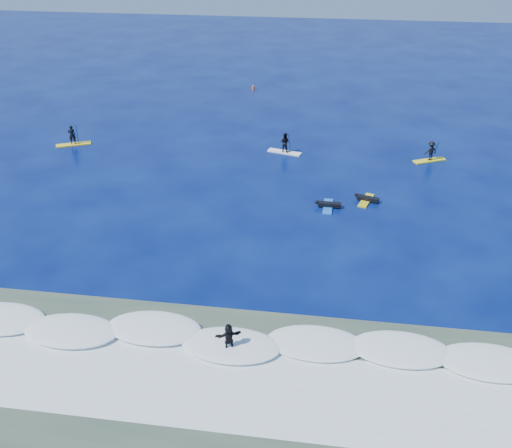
# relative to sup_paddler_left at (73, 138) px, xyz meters

# --- Properties ---
(ground) EXTENTS (160.00, 160.00, 0.00)m
(ground) POSITION_rel_sup_paddler_left_xyz_m (17.46, -13.40, -0.65)
(ground) COLOR #030C45
(ground) RESTS_ON ground
(shallow_water) EXTENTS (90.00, 13.00, 0.01)m
(shallow_water) POSITION_rel_sup_paddler_left_xyz_m (17.46, -27.40, -0.65)
(shallow_water) COLOR #324438
(shallow_water) RESTS_ON ground
(breaking_wave) EXTENTS (40.00, 6.00, 0.30)m
(breaking_wave) POSITION_rel_sup_paddler_left_xyz_m (17.46, -23.40, -0.65)
(breaking_wave) COLOR white
(breaking_wave) RESTS_ON ground
(whitewater) EXTENTS (34.00, 5.00, 0.02)m
(whitewater) POSITION_rel_sup_paddler_left_xyz_m (17.46, -26.40, -0.65)
(whitewater) COLOR silver
(whitewater) RESTS_ON ground
(sup_paddler_left) EXTENTS (3.00, 1.95, 2.09)m
(sup_paddler_left) POSITION_rel_sup_paddler_left_xyz_m (0.00, 0.00, 0.00)
(sup_paddler_left) COLOR yellow
(sup_paddler_left) RESTS_ON ground
(sup_paddler_center) EXTENTS (2.99, 1.46, 2.04)m
(sup_paddler_center) POSITION_rel_sup_paddler_left_xyz_m (18.57, 0.86, 0.11)
(sup_paddler_center) COLOR white
(sup_paddler_center) RESTS_ON ground
(sup_paddler_right) EXTENTS (2.79, 1.85, 1.95)m
(sup_paddler_right) POSITION_rel_sup_paddler_left_xyz_m (30.60, 0.77, 0.11)
(sup_paddler_right) COLOR yellow
(sup_paddler_right) RESTS_ON ground
(prone_paddler_near) EXTENTS (1.77, 2.33, 0.47)m
(prone_paddler_near) POSITION_rel_sup_paddler_left_xyz_m (25.25, -7.33, -0.49)
(prone_paddler_near) COLOR gold
(prone_paddler_near) RESTS_ON ground
(prone_paddler_far) EXTENTS (1.85, 2.34, 0.49)m
(prone_paddler_far) POSITION_rel_sup_paddler_left_xyz_m (22.58, -8.68, -0.49)
(prone_paddler_far) COLOR blue
(prone_paddler_far) RESTS_ON ground
(wave_surfer) EXTENTS (2.11, 1.34, 1.48)m
(wave_surfer) POSITION_rel_sup_paddler_left_xyz_m (18.42, -24.18, 0.18)
(wave_surfer) COLOR white
(wave_surfer) RESTS_ON breaking_wave
(marker_buoy) EXTENTS (0.29, 0.29, 0.69)m
(marker_buoy) POSITION_rel_sup_paddler_left_xyz_m (13.21, 18.88, -0.35)
(marker_buoy) COLOR #FB4C16
(marker_buoy) RESTS_ON ground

